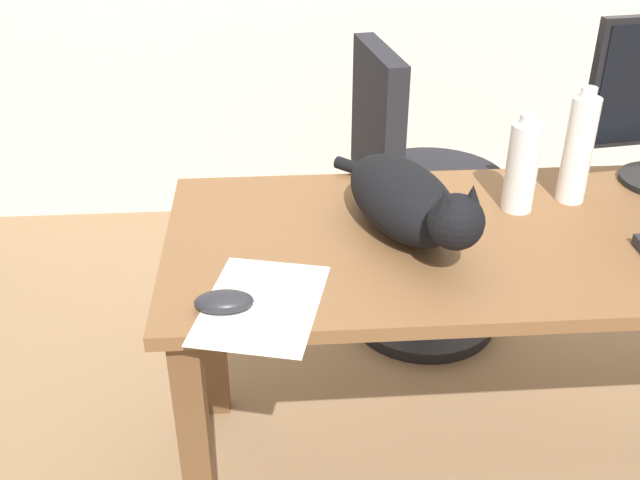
% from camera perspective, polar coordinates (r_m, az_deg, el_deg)
% --- Properties ---
extents(ground_plane, '(8.00, 8.00, 0.00)m').
position_cam_1_polar(ground_plane, '(2.11, 12.56, -16.29)').
color(ground_plane, '#846647').
extents(desk, '(1.55, 0.65, 0.71)m').
position_cam_1_polar(desk, '(1.74, 14.74, -2.28)').
color(desk, brown).
rests_on(desk, ground_plane).
extents(office_chair, '(0.48, 0.48, 0.94)m').
position_cam_1_polar(office_chair, '(2.34, 7.32, 1.93)').
color(office_chair, black).
rests_on(office_chair, ground_plane).
extents(cat, '(0.28, 0.59, 0.20)m').
position_cam_1_polar(cat, '(1.59, 6.70, 3.04)').
color(cat, black).
rests_on(cat, desk).
extents(computer_mouse, '(0.11, 0.06, 0.04)m').
position_cam_1_polar(computer_mouse, '(1.38, -7.36, -4.71)').
color(computer_mouse, '#232328').
rests_on(computer_mouse, desk).
extents(paper_sheet, '(0.28, 0.34, 0.00)m').
position_cam_1_polar(paper_sheet, '(1.40, -4.47, -4.90)').
color(paper_sheet, white).
rests_on(paper_sheet, desk).
extents(water_bottle, '(0.07, 0.07, 0.27)m').
position_cam_1_polar(water_bottle, '(1.81, 19.16, 6.61)').
color(water_bottle, silver).
rests_on(water_bottle, desk).
extents(spray_bottle, '(0.07, 0.07, 0.23)m').
position_cam_1_polar(spray_bottle, '(1.74, 15.21, 5.47)').
color(spray_bottle, silver).
rests_on(spray_bottle, desk).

